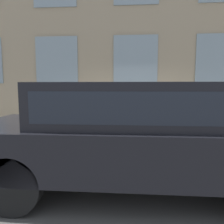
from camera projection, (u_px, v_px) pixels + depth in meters
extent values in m
plane|color=#514F4C|center=(137.00, 163.00, 4.95)|extent=(80.00, 80.00, 0.00)
cube|color=gray|center=(135.00, 145.00, 6.17)|extent=(2.49, 60.00, 0.16)
cube|color=tan|center=(136.00, 15.00, 7.10)|extent=(0.30, 40.00, 8.10)
cube|color=#8C9EA8|center=(219.00, 58.00, 6.89)|extent=(0.03, 1.43, 1.54)
cube|color=#8C9EA8|center=(135.00, 59.00, 7.10)|extent=(0.03, 1.43, 1.54)
cube|color=#8C9EA8|center=(57.00, 60.00, 7.31)|extent=(0.03, 1.43, 1.54)
cylinder|color=gray|center=(124.00, 148.00, 5.46)|extent=(0.34, 0.34, 0.04)
cylinder|color=gray|center=(124.00, 136.00, 5.42)|extent=(0.25, 0.25, 0.66)
sphere|color=slate|center=(124.00, 123.00, 5.38)|extent=(0.27, 0.27, 0.27)
cylinder|color=black|center=(124.00, 120.00, 5.38)|extent=(0.09, 0.09, 0.11)
cylinder|color=gray|center=(131.00, 133.00, 5.40)|extent=(0.09, 0.10, 0.09)
cylinder|color=gray|center=(117.00, 133.00, 5.43)|extent=(0.09, 0.10, 0.09)
cylinder|color=#998466|center=(100.00, 137.00, 5.58)|extent=(0.08, 0.08, 0.56)
cylinder|color=#998466|center=(101.00, 136.00, 5.70)|extent=(0.08, 0.08, 0.56)
cube|color=yellow|center=(101.00, 118.00, 5.58)|extent=(0.15, 0.10, 0.42)
cylinder|color=yellow|center=(100.00, 118.00, 5.47)|extent=(0.07, 0.07, 0.40)
cylinder|color=yellow|center=(101.00, 117.00, 5.69)|extent=(0.07, 0.07, 0.40)
sphere|color=brown|center=(100.00, 106.00, 5.55)|extent=(0.19, 0.19, 0.19)
cylinder|color=black|center=(13.00, 185.00, 2.92)|extent=(0.24, 0.81, 0.81)
cylinder|color=black|center=(56.00, 149.00, 4.65)|extent=(0.24, 0.81, 0.81)
cylinder|color=black|center=(215.00, 152.00, 4.39)|extent=(0.24, 0.81, 0.81)
cube|color=black|center=(134.00, 144.00, 3.61)|extent=(1.98, 5.27, 0.72)
cube|color=black|center=(143.00, 103.00, 3.53)|extent=(1.75, 3.26, 0.65)
cube|color=#1E232D|center=(143.00, 103.00, 3.53)|extent=(1.76, 3.00, 0.42)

